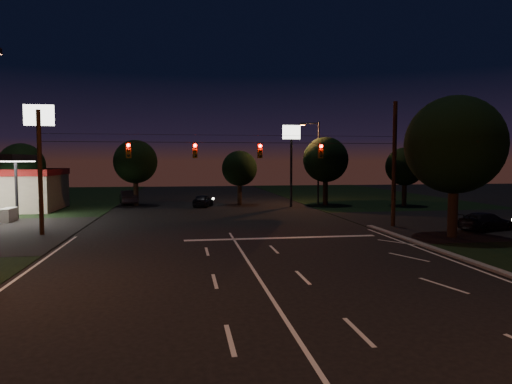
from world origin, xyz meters
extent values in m
plane|color=black|center=(0.00, 0.00, 0.00)|extent=(140.00, 140.00, 0.00)
cube|color=black|center=(20.00, 16.00, 0.00)|extent=(20.00, 16.00, 0.02)
cube|color=silver|center=(0.00, -6.00, 0.01)|extent=(0.14, 40.00, 0.01)
cube|color=silver|center=(3.00, 11.50, 0.01)|extent=(12.00, 0.50, 0.01)
cylinder|color=black|center=(12.00, 15.00, 0.00)|extent=(0.30, 0.30, 9.00)
cylinder|color=black|center=(-12.00, 15.00, 0.00)|extent=(0.28, 0.28, 8.00)
cylinder|color=black|center=(0.00, 15.00, 6.00)|extent=(24.00, 0.03, 0.03)
cylinder|color=black|center=(0.00, 15.00, 6.50)|extent=(24.00, 0.02, 0.02)
cube|color=#3F3307|center=(-6.50, 15.00, 5.45)|extent=(0.32, 0.26, 1.00)
sphere|color=#FF0705|center=(-6.50, 14.84, 5.78)|extent=(0.22, 0.22, 0.22)
sphere|color=black|center=(-6.50, 14.84, 5.45)|extent=(0.20, 0.20, 0.20)
sphere|color=black|center=(-6.50, 14.84, 5.12)|extent=(0.20, 0.20, 0.20)
cube|color=#3F3307|center=(-2.20, 15.00, 5.45)|extent=(0.32, 0.26, 1.00)
sphere|color=#FF0705|center=(-2.20, 14.84, 5.78)|extent=(0.22, 0.22, 0.22)
sphere|color=black|center=(-2.20, 14.84, 5.45)|extent=(0.20, 0.20, 0.20)
sphere|color=black|center=(-2.20, 14.84, 5.12)|extent=(0.20, 0.20, 0.20)
cube|color=#3F3307|center=(2.20, 15.00, 5.45)|extent=(0.32, 0.26, 1.00)
sphere|color=#FF0705|center=(2.20, 14.84, 5.78)|extent=(0.22, 0.22, 0.22)
sphere|color=black|center=(2.20, 14.84, 5.45)|extent=(0.20, 0.20, 0.20)
sphere|color=black|center=(2.20, 14.84, 5.12)|extent=(0.20, 0.20, 0.20)
cube|color=#3F3307|center=(6.50, 15.00, 5.45)|extent=(0.32, 0.26, 1.00)
sphere|color=#FF0705|center=(6.50, 14.84, 5.78)|extent=(0.22, 0.22, 0.22)
sphere|color=black|center=(6.50, 14.84, 5.45)|extent=(0.20, 0.20, 0.20)
sphere|color=black|center=(6.50, 14.84, 5.12)|extent=(0.20, 0.20, 0.20)
cube|color=gray|center=(-16.50, 22.00, 0.55)|extent=(0.80, 2.00, 1.10)
cylinder|color=black|center=(-16.50, 24.00, 2.40)|extent=(0.24, 0.24, 4.80)
cylinder|color=black|center=(-14.00, 22.00, 3.75)|extent=(0.24, 0.24, 7.50)
cube|color=white|center=(-14.00, 22.00, 8.30)|extent=(2.20, 0.30, 1.60)
cylinder|color=black|center=(8.00, 30.00, 3.50)|extent=(0.24, 0.24, 7.00)
cube|color=white|center=(8.00, 30.00, 7.70)|extent=(1.80, 0.30, 1.40)
cylinder|color=black|center=(11.50, 32.00, 4.50)|extent=(0.20, 0.20, 9.00)
cylinder|color=black|center=(10.60, 32.00, 8.80)|extent=(1.80, 0.12, 0.12)
cube|color=black|center=(9.70, 32.00, 8.70)|extent=(0.60, 0.35, 0.22)
cube|color=orange|center=(9.70, 32.00, 8.58)|extent=(0.45, 0.25, 0.04)
cylinder|color=black|center=(13.50, 10.00, 2.00)|extent=(0.60, 0.60, 4.00)
sphere|color=black|center=(13.50, 10.00, 5.76)|extent=(6.00, 6.00, 6.00)
sphere|color=black|center=(14.10, 10.45, 5.58)|extent=(4.50, 4.50, 4.50)
sphere|color=black|center=(12.90, 10.30, 5.62)|extent=(4.20, 4.20, 4.20)
cylinder|color=black|center=(-18.00, 30.00, 1.50)|extent=(0.49, 0.49, 3.00)
sphere|color=black|center=(-18.00, 30.00, 4.32)|extent=(4.20, 4.20, 4.20)
sphere|color=black|center=(-17.58, 30.32, 4.19)|extent=(3.15, 3.15, 3.15)
sphere|color=black|center=(-18.42, 30.21, 4.23)|extent=(2.94, 2.94, 2.94)
cylinder|color=black|center=(-8.00, 34.00, 1.62)|extent=(0.52, 0.52, 3.25)
sphere|color=black|center=(-8.00, 34.00, 4.68)|extent=(4.60, 4.60, 4.60)
sphere|color=black|center=(-7.54, 34.34, 4.54)|extent=(3.45, 3.45, 3.45)
sphere|color=black|center=(-8.46, 34.23, 4.58)|extent=(3.22, 3.22, 3.22)
cylinder|color=black|center=(3.00, 33.00, 1.38)|extent=(0.47, 0.47, 2.75)
sphere|color=black|center=(3.00, 33.00, 3.96)|extent=(3.80, 3.80, 3.80)
sphere|color=black|center=(3.38, 33.28, 3.85)|extent=(2.85, 2.85, 2.85)
sphere|color=black|center=(2.62, 33.19, 3.87)|extent=(2.66, 2.66, 2.66)
cylinder|color=black|center=(12.00, 31.00, 1.70)|extent=(0.53, 0.53, 3.40)
sphere|color=black|center=(12.00, 31.00, 4.90)|extent=(4.80, 4.80, 4.80)
sphere|color=black|center=(12.48, 31.36, 4.75)|extent=(3.60, 3.60, 3.60)
sphere|color=black|center=(11.52, 31.24, 4.79)|extent=(3.36, 3.36, 3.36)
cylinder|color=black|center=(20.00, 29.00, 1.45)|extent=(0.48, 0.48, 2.90)
sphere|color=black|center=(20.00, 29.00, 4.18)|extent=(4.00, 4.00, 4.00)
sphere|color=black|center=(20.40, 29.30, 4.06)|extent=(3.00, 3.00, 3.00)
sphere|color=black|center=(19.60, 29.20, 4.09)|extent=(2.80, 2.80, 2.80)
imported|color=black|center=(-1.00, 31.70, 0.63)|extent=(2.53, 3.97, 1.26)
imported|color=black|center=(-9.00, 35.69, 0.77)|extent=(2.50, 4.88, 1.53)
imported|color=black|center=(17.40, 12.21, 0.63)|extent=(4.64, 2.98, 1.25)
camera|label=1|loc=(-2.98, -15.83, 4.77)|focal=32.00mm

